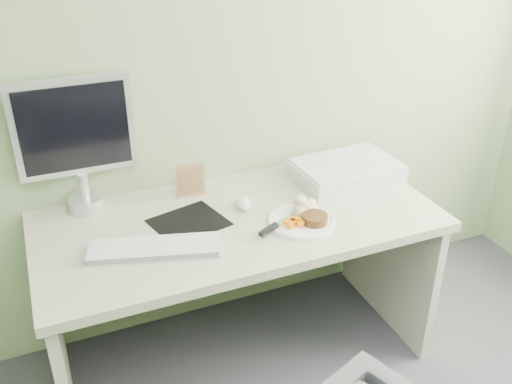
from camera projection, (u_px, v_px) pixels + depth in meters
name	position (u px, v px, depth m)	size (l,w,h in m)	color
wall_back	(203.00, 41.00, 2.29)	(3.50, 3.50, 0.00)	gray
desk	(239.00, 255.00, 2.37)	(1.60, 0.75, 0.73)	#B7B299
plate	(301.00, 221.00, 2.24)	(0.27, 0.27, 0.01)	white
steak	(315.00, 219.00, 2.21)	(0.10, 0.10, 0.03)	black
potato_pile	(305.00, 206.00, 2.27)	(0.11, 0.08, 0.06)	tan
carrot_heap	(294.00, 221.00, 2.19)	(0.06, 0.05, 0.04)	orange
steak_knife	(275.00, 226.00, 2.18)	(0.23, 0.14, 0.02)	silver
mousepad	(189.00, 222.00, 2.24)	(0.27, 0.24, 0.00)	black
keyboard	(154.00, 248.00, 2.06)	(0.47, 0.14, 0.02)	white
computer_mouse	(244.00, 203.00, 2.34)	(0.06, 0.11, 0.04)	white
photo_frame	(191.00, 180.00, 2.40)	(0.12, 0.01, 0.15)	#9D6849
eyedrop_bottle	(202.00, 180.00, 2.49)	(0.03, 0.03, 0.07)	white
scanner	(345.00, 171.00, 2.57)	(0.46, 0.31, 0.07)	silver
monitor	(76.00, 138.00, 2.20)	(0.46, 0.14, 0.55)	silver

